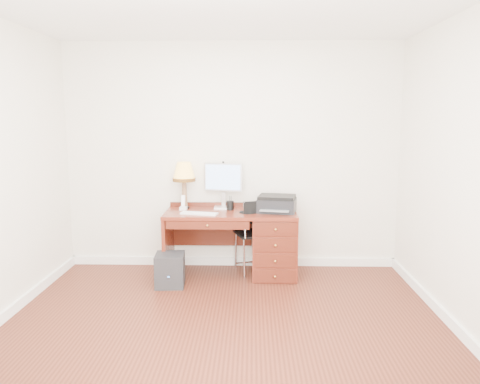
{
  "coord_description": "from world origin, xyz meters",
  "views": [
    {
      "loc": [
        0.24,
        -3.86,
        1.82
      ],
      "look_at": [
        0.11,
        1.2,
        1.01
      ],
      "focal_mm": 35.0,
      "sensor_mm": 36.0,
      "label": 1
    }
  ],
  "objects_px": {
    "monitor": "(223,180)",
    "leg_lamp": "(184,175)",
    "printer": "(277,204)",
    "phone": "(183,206)",
    "desk": "(259,240)",
    "chair": "(254,229)",
    "equipment_box": "(170,270)"
  },
  "relations": [
    {
      "from": "desk",
      "to": "monitor",
      "type": "distance_m",
      "value": 0.83
    },
    {
      "from": "monitor",
      "to": "phone",
      "type": "height_order",
      "value": "monitor"
    },
    {
      "from": "desk",
      "to": "chair",
      "type": "distance_m",
      "value": 0.14
    },
    {
      "from": "monitor",
      "to": "phone",
      "type": "bearing_deg",
      "value": -147.21
    },
    {
      "from": "desk",
      "to": "printer",
      "type": "bearing_deg",
      "value": 0.95
    },
    {
      "from": "printer",
      "to": "phone",
      "type": "relative_size",
      "value": 2.75
    },
    {
      "from": "desk",
      "to": "chair",
      "type": "bearing_deg",
      "value": 150.37
    },
    {
      "from": "phone",
      "to": "equipment_box",
      "type": "height_order",
      "value": "phone"
    },
    {
      "from": "printer",
      "to": "phone",
      "type": "distance_m",
      "value": 1.09
    },
    {
      "from": "printer",
      "to": "leg_lamp",
      "type": "bearing_deg",
      "value": -178.15
    },
    {
      "from": "leg_lamp",
      "to": "equipment_box",
      "type": "bearing_deg",
      "value": -98.77
    },
    {
      "from": "phone",
      "to": "leg_lamp",
      "type": "bearing_deg",
      "value": 91.18
    },
    {
      "from": "monitor",
      "to": "leg_lamp",
      "type": "bearing_deg",
      "value": -158.76
    },
    {
      "from": "printer",
      "to": "phone",
      "type": "bearing_deg",
      "value": -173.06
    },
    {
      "from": "monitor",
      "to": "leg_lamp",
      "type": "xyz_separation_m",
      "value": [
        -0.45,
        -0.07,
        0.07
      ]
    },
    {
      "from": "phone",
      "to": "equipment_box",
      "type": "relative_size",
      "value": 0.48
    },
    {
      "from": "desk",
      "to": "printer",
      "type": "height_order",
      "value": "printer"
    },
    {
      "from": "desk",
      "to": "chair",
      "type": "xyz_separation_m",
      "value": [
        -0.05,
        0.03,
        0.13
      ]
    },
    {
      "from": "desk",
      "to": "chair",
      "type": "relative_size",
      "value": 1.69
    },
    {
      "from": "printer",
      "to": "desk",
      "type": "bearing_deg",
      "value": -168.38
    },
    {
      "from": "desk",
      "to": "leg_lamp",
      "type": "height_order",
      "value": "leg_lamp"
    },
    {
      "from": "desk",
      "to": "leg_lamp",
      "type": "distance_m",
      "value": 1.16
    },
    {
      "from": "phone",
      "to": "printer",
      "type": "bearing_deg",
      "value": -1.98
    },
    {
      "from": "desk",
      "to": "monitor",
      "type": "height_order",
      "value": "monitor"
    },
    {
      "from": "monitor",
      "to": "equipment_box",
      "type": "height_order",
      "value": "monitor"
    },
    {
      "from": "equipment_box",
      "to": "leg_lamp",
      "type": "bearing_deg",
      "value": 77.23
    },
    {
      "from": "monitor",
      "to": "leg_lamp",
      "type": "height_order",
      "value": "leg_lamp"
    },
    {
      "from": "monitor",
      "to": "equipment_box",
      "type": "xyz_separation_m",
      "value": [
        -0.54,
        -0.64,
        -0.91
      ]
    },
    {
      "from": "printer",
      "to": "phone",
      "type": "height_order",
      "value": "printer"
    },
    {
      "from": "chair",
      "to": "equipment_box",
      "type": "distance_m",
      "value": 1.08
    },
    {
      "from": "monitor",
      "to": "equipment_box",
      "type": "bearing_deg",
      "value": -117.25
    },
    {
      "from": "leg_lamp",
      "to": "chair",
      "type": "height_order",
      "value": "leg_lamp"
    }
  ]
}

